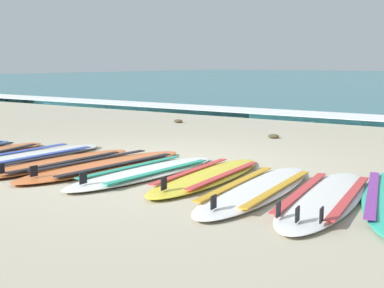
{
  "coord_description": "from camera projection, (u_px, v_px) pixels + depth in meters",
  "views": [
    {
      "loc": [
        3.85,
        -4.8,
        1.22
      ],
      "look_at": [
        0.29,
        0.36,
        0.25
      ],
      "focal_mm": 49.69,
      "sensor_mm": 36.0,
      "label": 1
    }
  ],
  "objects": [
    {
      "name": "surfboard_4",
      "position": [
        105.0,
        165.0,
        6.14
      ],
      "size": [
        0.78,
        2.49,
        0.18
      ],
      "color": "orange",
      "rests_on": "ground"
    },
    {
      "name": "wave_foam_strip",
      "position": [
        335.0,
        118.0,
        11.21
      ],
      "size": [
        80.0,
        1.3,
        0.11
      ],
      "primitive_type": "cube",
      "color": "white",
      "rests_on": "ground"
    },
    {
      "name": "ground_plane",
      "position": [
        155.0,
        167.0,
        6.25
      ],
      "size": [
        80.0,
        80.0,
        0.0
      ],
      "primitive_type": "plane",
      "color": "#B7AD93"
    },
    {
      "name": "surfboard_3",
      "position": [
        56.0,
        163.0,
        6.29
      ],
      "size": [
        0.65,
        2.34,
        0.18
      ],
      "color": "orange",
      "rests_on": "ground"
    },
    {
      "name": "surfboard_5",
      "position": [
        146.0,
        172.0,
        5.76
      ],
      "size": [
        0.67,
        2.28,
        0.18
      ],
      "color": "white",
      "rests_on": "ground"
    },
    {
      "name": "surfboard_2",
      "position": [
        23.0,
        158.0,
        6.64
      ],
      "size": [
        0.65,
        2.58,
        0.18
      ],
      "color": "silver",
      "rests_on": "ground"
    },
    {
      "name": "surfboard_7",
      "position": [
        257.0,
        189.0,
        4.99
      ],
      "size": [
        0.8,
        2.38,
        0.18
      ],
      "color": "white",
      "rests_on": "ground"
    },
    {
      "name": "seaweed_clump_mid_sand",
      "position": [
        274.0,
        136.0,
        8.59
      ],
      "size": [
        0.19,
        0.15,
        0.07
      ],
      "primitive_type": "ellipsoid",
      "color": "#4C4228",
      "rests_on": "ground"
    },
    {
      "name": "surfboard_6",
      "position": [
        208.0,
        176.0,
        5.56
      ],
      "size": [
        0.74,
        2.23,
        0.18
      ],
      "color": "yellow",
      "rests_on": "ground"
    },
    {
      "name": "seaweed_clump_near_shoreline",
      "position": [
        178.0,
        121.0,
        10.77
      ],
      "size": [
        0.2,
        0.16,
        0.07
      ],
      "primitive_type": "ellipsoid",
      "color": "#4C4228",
      "rests_on": "ground"
    },
    {
      "name": "surfboard_8",
      "position": [
        325.0,
        198.0,
        4.68
      ],
      "size": [
        0.92,
        2.4,
        0.18
      ],
      "color": "white",
      "rests_on": "ground"
    }
  ]
}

